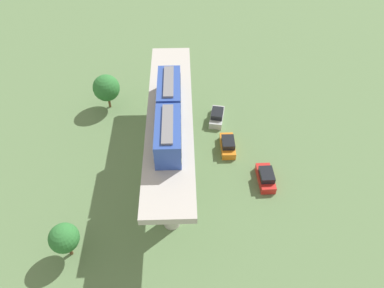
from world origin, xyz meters
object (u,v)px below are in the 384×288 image
at_px(train, 169,113).
at_px(tree_near_viaduct, 106,88).
at_px(parked_car_red, 266,177).
at_px(parked_car_silver, 217,116).
at_px(parked_car_orange, 228,145).
at_px(tree_mid_lot, 64,238).

xyz_separation_m(train, tree_near_viaduct, (9.61, -13.25, -6.46)).
relative_size(parked_car_red, tree_near_viaduct, 0.77).
xyz_separation_m(parked_car_silver, tree_near_viaduct, (16.03, -3.52, 2.80)).
height_order(parked_car_orange, parked_car_silver, same).
height_order(parked_car_red, parked_car_orange, same).
xyz_separation_m(train, tree_mid_lot, (10.57, 10.85, -6.78)).
xyz_separation_m(parked_car_orange, tree_near_viaduct, (17.02, -9.38, 2.80)).
relative_size(train, tree_mid_lot, 2.84).
bearing_deg(parked_car_orange, parked_car_silver, -80.56).
xyz_separation_m(parked_car_red, tree_mid_lot, (22.13, 9.06, 2.48)).
height_order(tree_near_viaduct, tree_mid_lot, tree_near_viaduct).
bearing_deg(tree_near_viaduct, tree_mid_lot, 87.72).
distance_m(train, tree_near_viaduct, 17.59).
bearing_deg(parked_car_silver, tree_near_viaduct, -1.24).
distance_m(parked_car_red, tree_mid_lot, 24.04).
bearing_deg(train, tree_mid_lot, 45.77).
distance_m(parked_car_orange, tree_near_viaduct, 19.63).
height_order(train, parked_car_silver, train).
bearing_deg(train, parked_car_orange, -152.47).
height_order(parked_car_orange, tree_mid_lot, tree_mid_lot).
height_order(train, tree_mid_lot, train).
bearing_deg(train, tree_near_viaduct, -54.05).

